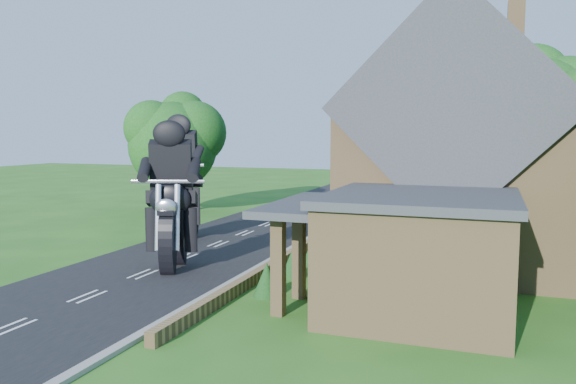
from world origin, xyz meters
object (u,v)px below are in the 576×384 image
(garden_wall, at_px, (299,251))
(motorcycle_lead, at_px, (173,248))
(motorcycle_follow, at_px, (182,221))
(house, at_px, (456,154))
(annex, at_px, (416,251))

(garden_wall, distance_m, motorcycle_lead, 5.47)
(garden_wall, height_order, motorcycle_follow, motorcycle_follow)
(garden_wall, xyz_separation_m, house, (6.19, 1.00, 4.14))
(annex, relative_size, motorcycle_lead, 3.91)
(garden_wall, relative_size, house, 2.15)
(house, height_order, motorcycle_follow, house)
(garden_wall, relative_size, motorcycle_lead, 12.20)
(house, distance_m, motorcycle_lead, 11.57)
(garden_wall, relative_size, annex, 3.12)
(motorcycle_lead, distance_m, motorcycle_follow, 6.18)
(house, xyz_separation_m, motorcycle_follow, (-12.65, 0.43, -3.44))
(annex, xyz_separation_m, motorcycle_follow, (-12.02, 7.23, -0.86))
(annex, height_order, motorcycle_lead, annex)
(annex, relative_size, motorcycle_follow, 3.63)
(house, relative_size, motorcycle_follow, 5.28)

